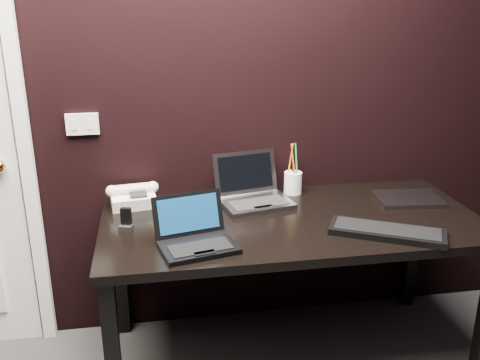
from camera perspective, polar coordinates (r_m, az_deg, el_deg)
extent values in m
plane|color=black|center=(2.60, -2.91, 10.44)|extent=(4.00, 0.00, 4.00)
cube|color=white|center=(2.67, -21.96, 3.26)|extent=(0.06, 0.05, 2.11)
cube|color=silver|center=(2.62, -16.47, 5.74)|extent=(0.15, 0.02, 0.10)
cube|color=silver|center=(2.62, -17.25, 5.64)|extent=(0.03, 0.01, 0.05)
cube|color=silver|center=(2.61, -15.72, 5.74)|extent=(0.03, 0.01, 0.05)
cube|color=black|center=(2.44, 5.51, -4.50)|extent=(1.70, 0.80, 0.04)
cube|color=black|center=(2.26, -13.40, -18.03)|extent=(0.06, 0.06, 0.70)
cube|color=black|center=(2.85, -12.64, -9.51)|extent=(0.06, 0.06, 0.70)
cube|color=black|center=(3.17, 17.85, -6.92)|extent=(0.06, 0.06, 0.70)
cube|color=black|center=(2.13, -4.45, -7.17)|extent=(0.33, 0.26, 0.02)
cube|color=black|center=(2.11, -4.25, -7.16)|extent=(0.26, 0.16, 0.00)
cube|color=black|center=(2.06, -3.78, -7.77)|extent=(0.09, 0.05, 0.00)
cube|color=black|center=(2.21, -5.54, -3.61)|extent=(0.30, 0.13, 0.17)
cube|color=#0A2B51|center=(2.20, -5.50, -3.62)|extent=(0.26, 0.10, 0.14)
cube|color=gray|center=(2.56, 1.76, -2.47)|extent=(0.36, 0.29, 0.02)
cube|color=black|center=(2.53, 2.01, -2.42)|extent=(0.29, 0.18, 0.00)
cube|color=#96969B|center=(2.48, 2.56, -2.91)|extent=(0.10, 0.06, 0.00)
cube|color=gray|center=(2.64, 0.56, 0.85)|extent=(0.33, 0.13, 0.20)
cube|color=black|center=(2.64, 0.61, 0.85)|extent=(0.28, 0.10, 0.16)
cube|color=black|center=(2.33, 15.41, -5.35)|extent=(0.49, 0.36, 0.03)
cube|color=black|center=(2.33, 15.44, -5.01)|extent=(0.44, 0.31, 0.00)
cube|color=gray|center=(2.73, 17.51, -1.93)|extent=(0.33, 0.25, 0.02)
cube|color=white|center=(2.60, -11.37, -1.93)|extent=(0.22, 0.21, 0.09)
cylinder|color=silver|center=(2.57, -11.41, -0.96)|extent=(0.20, 0.06, 0.04)
sphere|color=silver|center=(2.57, -13.53, -1.17)|extent=(0.06, 0.06, 0.06)
sphere|color=white|center=(2.58, -9.31, -0.75)|extent=(0.06, 0.06, 0.06)
cube|color=black|center=(2.54, -10.79, -1.52)|extent=(0.09, 0.07, 0.01)
cube|color=black|center=(2.35, -12.04, -4.01)|extent=(0.05, 0.03, 0.09)
cube|color=black|center=(2.35, -12.09, -4.97)|extent=(0.06, 0.05, 0.02)
cylinder|color=white|center=(2.71, 5.66, -0.29)|extent=(0.09, 0.09, 0.11)
cylinder|color=orange|center=(2.67, 5.42, 2.22)|extent=(0.02, 0.03, 0.17)
cylinder|color=green|center=(2.67, 6.02, 2.15)|extent=(0.02, 0.03, 0.17)
cylinder|color=black|center=(2.68, 5.75, 2.27)|extent=(0.01, 0.02, 0.17)
cylinder|color=#C63F12|center=(2.66, 5.69, 2.10)|extent=(0.02, 0.04, 0.17)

